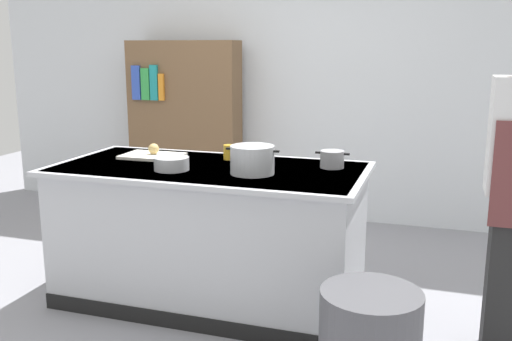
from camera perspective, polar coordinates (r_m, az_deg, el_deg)
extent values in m
plane|color=gray|center=(3.90, -4.51, -12.65)|extent=(10.00, 10.00, 0.00)
cube|color=silver|center=(5.54, 3.69, 10.81)|extent=(6.40, 0.12, 3.00)
cube|color=#B7BABF|center=(3.74, -4.63, -6.38)|extent=(1.90, 0.90, 0.90)
cube|color=#B7BABF|center=(3.62, -4.75, 0.16)|extent=(1.98, 0.98, 0.03)
cube|color=black|center=(3.51, -7.46, -14.83)|extent=(1.90, 0.01, 0.10)
cube|color=silver|center=(3.97, -10.33, 1.45)|extent=(0.40, 0.28, 0.02)
sphere|color=tan|center=(3.97, -10.21, 2.15)|extent=(0.07, 0.07, 0.07)
cylinder|color=#B7BABF|center=(3.39, -0.37, 1.08)|extent=(0.26, 0.26, 0.17)
cube|color=black|center=(3.43, -2.71, 2.20)|extent=(0.04, 0.02, 0.01)
cube|color=black|center=(3.33, 2.03, 1.93)|extent=(0.04, 0.02, 0.01)
cylinder|color=#99999E|center=(3.59, 7.63, 1.13)|extent=(0.15, 0.15, 0.11)
cube|color=black|center=(3.60, 6.24, 1.81)|extent=(0.04, 0.02, 0.01)
cube|color=black|center=(3.57, 9.06, 1.63)|extent=(0.04, 0.02, 0.01)
cylinder|color=#B7BABF|center=(3.54, -8.45, 0.69)|extent=(0.22, 0.22, 0.08)
cylinder|color=yellow|center=(3.82, -2.78, 1.84)|extent=(0.07, 0.07, 0.10)
cube|color=brown|center=(5.65, -7.12, 4.15)|extent=(1.10, 0.28, 1.70)
cube|color=#3351B7|center=(5.66, -11.90, 8.60)|extent=(0.09, 0.03, 0.33)
cube|color=green|center=(5.61, -11.00, 8.48)|extent=(0.09, 0.03, 0.30)
cube|color=teal|center=(5.57, -10.17, 8.65)|extent=(0.08, 0.03, 0.33)
cube|color=orange|center=(5.53, -9.45, 8.23)|extent=(0.05, 0.03, 0.25)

